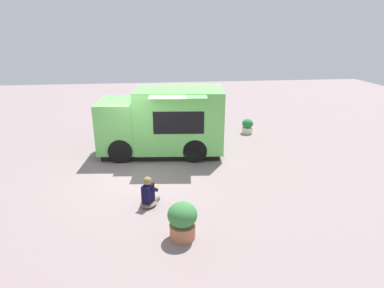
% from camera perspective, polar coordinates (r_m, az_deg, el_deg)
% --- Properties ---
extents(ground_plane, '(40.00, 40.00, 0.00)m').
position_cam_1_polar(ground_plane, '(11.03, -7.28, -5.26)').
color(ground_plane, gray).
extents(food_truck, '(2.97, 4.78, 2.52)m').
position_cam_1_polar(food_truck, '(12.41, -5.00, 3.60)').
color(food_truck, '#69C559').
rests_on(food_truck, ground_plane).
extents(person_customer, '(0.80, 0.63, 0.86)m').
position_cam_1_polar(person_customer, '(9.06, -7.61, -8.70)').
color(person_customer, '#6E5E52').
rests_on(person_customer, ground_plane).
extents(planter_flowering_near, '(0.52, 0.52, 0.68)m').
position_cam_1_polar(planter_flowering_near, '(15.35, 9.73, 3.12)').
color(planter_flowering_near, beige).
rests_on(planter_flowering_near, ground_plane).
extents(planter_flowering_far, '(0.69, 0.69, 0.89)m').
position_cam_1_polar(planter_flowering_far, '(7.63, -1.69, -13.19)').
color(planter_flowering_far, '#B06B49').
rests_on(planter_flowering_far, ground_plane).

